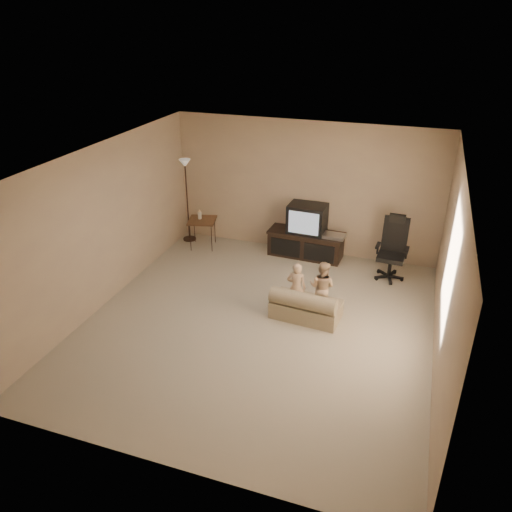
{
  "coord_description": "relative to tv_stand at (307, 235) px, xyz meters",
  "views": [
    {
      "loc": [
        1.99,
        -5.91,
        4.24
      ],
      "look_at": [
        -0.23,
        0.6,
        0.82
      ],
      "focal_mm": 35.0,
      "sensor_mm": 36.0,
      "label": 1
    }
  ],
  "objects": [
    {
      "name": "floor",
      "position": [
        -0.13,
        -2.49,
        -0.43
      ],
      "size": [
        5.5,
        5.5,
        0.0
      ],
      "primitive_type": "plane",
      "color": "#BAAF94",
      "rests_on": "ground"
    },
    {
      "name": "room_shell",
      "position": [
        -0.13,
        -2.49,
        1.09
      ],
      "size": [
        5.5,
        5.5,
        5.5
      ],
      "color": "white",
      "rests_on": "floor"
    },
    {
      "name": "tv_stand",
      "position": [
        0.0,
        0.0,
        0.0
      ],
      "size": [
        1.45,
        0.59,
        1.03
      ],
      "rotation": [
        0.0,
        0.0,
        -0.04
      ],
      "color": "black",
      "rests_on": "floor"
    },
    {
      "name": "office_chair",
      "position": [
        1.59,
        -0.34,
        -0.02
      ],
      "size": [
        0.56,
        0.58,
        1.12
      ],
      "rotation": [
        0.0,
        0.0,
        -0.06
      ],
      "color": "black",
      "rests_on": "floor"
    },
    {
      "name": "side_table",
      "position": [
        -2.03,
        -0.25,
        0.13
      ],
      "size": [
        0.63,
        0.63,
        0.77
      ],
      "rotation": [
        0.0,
        0.0,
        0.25
      ],
      "color": "brown",
      "rests_on": "floor"
    },
    {
      "name": "floor_lamp",
      "position": [
        -2.43,
        -0.04,
        0.79
      ],
      "size": [
        0.26,
        0.26,
        1.67
      ],
      "color": "#301E15",
      "rests_on": "floor"
    },
    {
      "name": "child_sofa",
      "position": [
        0.5,
        -2.1,
        -0.22
      ],
      "size": [
        1.07,
        0.66,
        0.5
      ],
      "rotation": [
        0.0,
        0.0,
        -0.08
      ],
      "color": "tan",
      "rests_on": "floor"
    },
    {
      "name": "toddler_left",
      "position": [
        0.31,
        -1.94,
        -0.01
      ],
      "size": [
        0.32,
        0.24,
        0.83
      ],
      "primitive_type": "imported",
      "rotation": [
        0.0,
        0.0,
        3.22
      ],
      "color": "tan",
      "rests_on": "floor"
    },
    {
      "name": "toddler_right",
      "position": [
        0.68,
        -1.82,
        -0.0
      ],
      "size": [
        0.45,
        0.3,
        0.85
      ],
      "primitive_type": "imported",
      "rotation": [
        0.0,
        0.0,
        2.96
      ],
      "color": "tan",
      "rests_on": "floor"
    }
  ]
}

